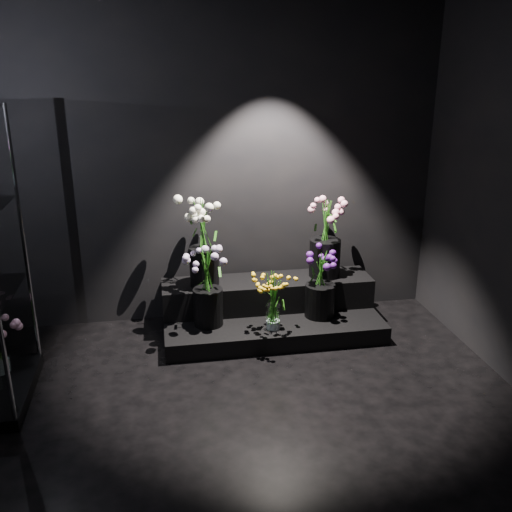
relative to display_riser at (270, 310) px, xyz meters
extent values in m
plane|color=black|center=(-0.44, -1.63, -0.17)|extent=(4.00, 4.00, 0.00)
plane|color=black|center=(-0.44, 0.37, 1.23)|extent=(4.00, 0.00, 4.00)
plane|color=black|center=(-0.44, -3.63, 1.23)|extent=(4.00, 0.00, 4.00)
cube|color=black|center=(0.00, -0.09, -0.09)|extent=(1.86, 0.83, 0.16)
cube|color=black|center=(0.00, 0.11, 0.11)|extent=(1.86, 0.41, 0.26)
cylinder|color=white|center=(-0.04, -0.34, 0.09)|extent=(0.12, 0.12, 0.21)
cylinder|color=black|center=(-0.56, -0.16, 0.14)|extent=(0.25, 0.25, 0.32)
cylinder|color=black|center=(0.41, -0.16, 0.13)|extent=(0.26, 0.26, 0.29)
cylinder|color=black|center=(-0.56, 0.09, 0.41)|extent=(0.25, 0.25, 0.34)
cylinder|color=black|center=(0.52, 0.12, 0.41)|extent=(0.28, 0.28, 0.34)
camera|label=1|loc=(-0.91, -4.51, 2.10)|focal=40.00mm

